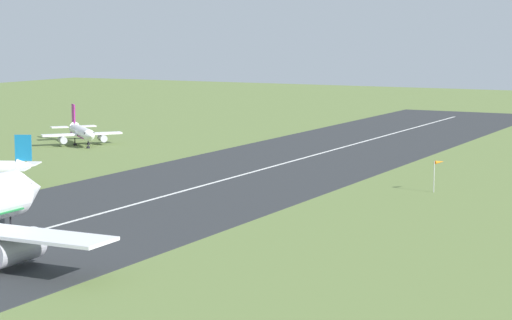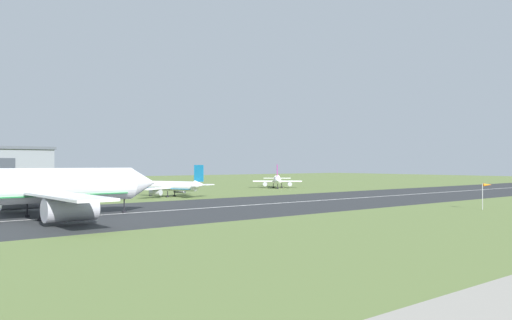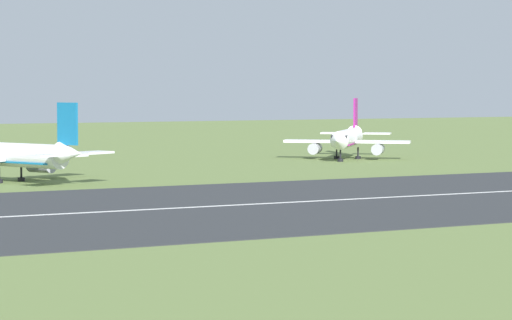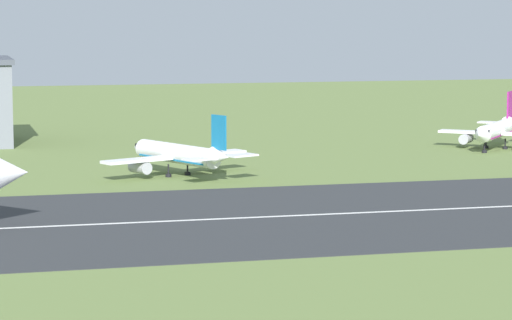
{
  "view_description": "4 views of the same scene",
  "coord_description": "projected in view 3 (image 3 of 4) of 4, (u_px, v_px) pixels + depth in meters",
  "views": [
    {
      "loc": [
        -129.64,
        22.61,
        28.05
      ],
      "look_at": [
        -0.52,
        90.53,
        8.49
      ],
      "focal_mm": 70.0,
      "sensor_mm": 36.0,
      "label": 1
    },
    {
      "loc": [
        -68.12,
        22.61,
        9.57
      ],
      "look_at": [
        -7.75,
        98.08,
        10.23
      ],
      "focal_mm": 35.0,
      "sensor_mm": 36.0,
      "label": 2
    },
    {
      "loc": [
        -37.87,
        14.36,
        10.72
      ],
      "look_at": [
        1.93,
        89.4,
        5.66
      ],
      "focal_mm": 85.0,
      "sensor_mm": 36.0,
      "label": 3
    },
    {
      "loc": [
        -30.04,
        -15.85,
        22.43
      ],
      "look_at": [
        -1.97,
        91.52,
        9.04
      ],
      "focal_mm": 85.0,
      "sensor_mm": 36.0,
      "label": 4
    }
  ],
  "objects": [
    {
      "name": "runway_strip",
      "position": [
        113.0,
        212.0,
        104.66
      ],
      "size": [
        387.41,
        45.53,
        0.06
      ],
      "primitive_type": "cube",
      "color": "#2B2D30",
      "rests_on": "ground_plane"
    },
    {
      "name": "airplane_parked_east",
      "position": [
        11.0,
        156.0,
        137.42
      ],
      "size": [
        22.18,
        23.01,
        9.14
      ],
      "color": "white",
      "rests_on": "ground_plane"
    },
    {
      "name": "airplane_parked_west",
      "position": [
        347.0,
        139.0,
        183.08
      ],
      "size": [
        19.58,
        20.77,
        9.11
      ],
      "color": "white",
      "rests_on": "ground_plane"
    },
    {
      "name": "runway_centreline",
      "position": [
        113.0,
        211.0,
        104.66
      ],
      "size": [
        348.67,
        0.7,
        0.01
      ],
      "primitive_type": "cube",
      "color": "silver",
      "rests_on": "runway_strip"
    }
  ]
}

